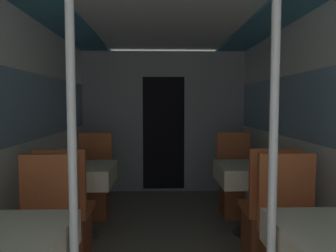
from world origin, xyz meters
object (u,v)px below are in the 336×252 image
Objects in this scene: support_pole_left_0 at (72,162)px; chair_right_far_1 at (236,190)px; chair_left_far_1 at (93,191)px; support_pole_right_0 at (273,161)px; chair_right_near_1 at (267,225)px; dining_table_left_1 at (82,176)px; dining_table_right_1 at (249,175)px; chair_left_near_1 at (66,228)px.

chair_right_far_1 is (1.37, 2.31, -0.77)m from support_pole_left_0.
support_pole_right_0 is (1.37, -2.31, 0.77)m from chair_left_far_1.
chair_left_far_1 is at bearing 146.29° from chair_right_near_1.
dining_table_left_1 is at bearing 161.55° from chair_right_near_1.
chair_right_far_1 reaches higher than dining_table_left_1.
chair_right_far_1 is at bearing 59.36° from support_pole_left_0.
dining_table_right_1 is at bearing 161.55° from chair_left_far_1.
chair_left_near_1 is 1.00× the size of chair_left_far_1.
chair_right_far_1 is at bearing 33.71° from chair_left_near_1.
chair_left_near_1 is (-0.37, 1.15, -0.77)m from support_pole_left_0.
support_pole_left_0 is at bearing -72.24° from chair_left_near_1.
chair_right_near_1 is 1.00× the size of chair_right_far_1.
support_pole_left_0 is 2.46m from chair_left_far_1.
support_pole_left_0 is at bearing -77.98° from dining_table_left_1.
dining_table_left_1 is (-0.37, 1.73, -0.46)m from support_pole_left_0.
dining_table_left_1 is 1.74m from dining_table_right_1.
dining_table_left_1 is 0.73× the size of chair_left_far_1.
chair_left_far_1 is (0.00, 1.16, 0.00)m from chair_left_near_1.
chair_left_near_1 is 1.00× the size of chair_right_near_1.
chair_left_near_1 and chair_right_near_1 have the same top height.
chair_left_near_1 is 2.09m from chair_right_far_1.
support_pole_left_0 is 1.00m from support_pole_right_0.
chair_right_near_1 is at bearing 0.00° from chair_left_near_1.
support_pole_left_0 is at bearing -128.34° from dining_table_right_1.
support_pole_right_0 reaches higher than dining_table_left_1.
support_pole_right_0 is 2.94× the size of dining_table_right_1.
chair_left_far_1 is 1.74m from chair_right_far_1.
chair_right_near_1 is (1.74, 0.00, 0.00)m from chair_left_near_1.
chair_right_near_1 is at bearing 146.29° from chair_left_far_1.
chair_left_far_1 and chair_right_near_1 have the same top height.
chair_left_near_1 is at bearing 180.00° from chair_right_near_1.
support_pole_left_0 reaches higher than dining_table_right_1.
chair_right_near_1 is at bearing 40.07° from support_pole_left_0.
chair_right_near_1 is at bearing -90.00° from dining_table_right_1.
support_pole_left_0 is at bearing 180.00° from support_pole_right_0.
support_pole_left_0 is 1.43m from chair_left_near_1.
dining_table_left_1 is at bearing 18.45° from chair_right_far_1.
chair_right_near_1 is (0.37, 1.15, -0.77)m from support_pole_right_0.
support_pole_left_0 is 2.25m from dining_table_right_1.
dining_table_right_1 is (1.74, -0.58, 0.31)m from chair_left_far_1.
support_pole_left_0 is 2.79m from chair_right_far_1.
chair_left_far_1 is 2.09m from chair_right_near_1.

